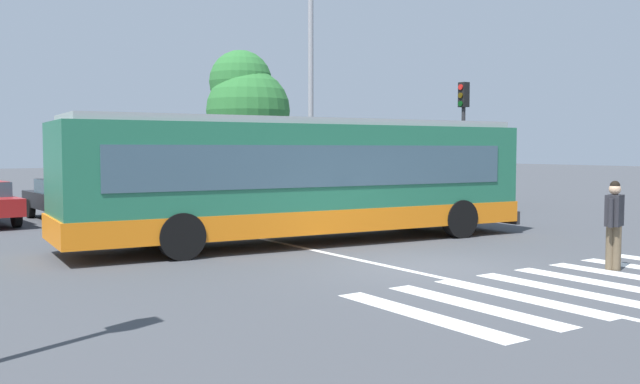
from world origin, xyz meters
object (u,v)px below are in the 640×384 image
(parked_car_black, at_px, (67,197))
(parked_car_blue, at_px, (277,188))
(pedestrian_crossing_street, at_px, (614,220))
(parked_car_teal, at_px, (215,191))
(twin_arm_street_lamp, at_px, (311,57))
(bus_stop_shelter, at_px, (439,147))
(parked_car_silver, at_px, (144,193))
(background_tree_right, at_px, (246,102))
(city_transit_bus, at_px, (304,179))
(traffic_light_far_corner, at_px, (463,125))

(parked_car_black, bearing_deg, parked_car_blue, 2.98)
(pedestrian_crossing_street, xyz_separation_m, parked_car_teal, (-0.74, 15.91, -0.20))
(twin_arm_street_lamp, bearing_deg, pedestrian_crossing_street, -99.22)
(bus_stop_shelter, bearing_deg, parked_car_black, 170.10)
(parked_car_black, bearing_deg, twin_arm_street_lamp, -10.94)
(parked_car_silver, relative_size, parked_car_blue, 1.02)
(parked_car_black, height_order, background_tree_right, background_tree_right)
(city_transit_bus, bearing_deg, bus_stop_shelter, 31.10)
(city_transit_bus, xyz_separation_m, traffic_light_far_corner, (9.34, 3.74, 1.60))
(city_transit_bus, relative_size, traffic_light_far_corner, 2.56)
(parked_car_black, distance_m, traffic_light_far_corner, 14.01)
(traffic_light_far_corner, bearing_deg, parked_car_blue, 128.73)
(parked_car_black, xyz_separation_m, parked_car_blue, (8.22, 0.43, 0.00))
(city_transit_bus, xyz_separation_m, parked_car_teal, (2.02, 9.26, -0.82))
(twin_arm_street_lamp, relative_size, background_tree_right, 1.30)
(parked_car_blue, distance_m, bus_stop_shelter, 6.86)
(city_transit_bus, bearing_deg, pedestrian_crossing_street, -67.45)
(twin_arm_street_lamp, bearing_deg, parked_car_teal, 147.54)
(parked_car_silver, height_order, twin_arm_street_lamp, twin_arm_street_lamp)
(parked_car_teal, xyz_separation_m, bus_stop_shelter, (8.76, -2.76, 1.65))
(pedestrian_crossing_street, distance_m, parked_car_blue, 16.19)
(city_transit_bus, height_order, parked_car_black, city_transit_bus)
(parked_car_black, height_order, parked_car_silver, same)
(background_tree_right, bearing_deg, parked_car_black, -144.48)
(parked_car_silver, distance_m, traffic_light_far_corner, 11.81)
(traffic_light_far_corner, relative_size, background_tree_right, 0.65)
(pedestrian_crossing_street, height_order, parked_car_blue, pedestrian_crossing_street)
(city_transit_bus, xyz_separation_m, parked_car_blue, (4.79, 9.41, -0.82))
(city_transit_bus, relative_size, twin_arm_street_lamp, 1.29)
(parked_car_blue, height_order, twin_arm_street_lamp, twin_arm_street_lamp)
(bus_stop_shelter, bearing_deg, parked_car_teal, 162.50)
(city_transit_bus, bearing_deg, parked_car_teal, 77.71)
(parked_car_black, bearing_deg, parked_car_silver, 11.76)
(parked_car_black, xyz_separation_m, twin_arm_street_lamp, (8.47, -1.64, 4.97))
(bus_stop_shelter, bearing_deg, pedestrian_crossing_street, -121.36)
(pedestrian_crossing_street, bearing_deg, traffic_light_far_corner, 57.67)
(parked_car_black, bearing_deg, city_transit_bus, -69.09)
(parked_car_teal, bearing_deg, parked_car_silver, 173.65)
(parked_car_blue, distance_m, twin_arm_street_lamp, 5.39)
(parked_car_black, height_order, bus_stop_shelter, bus_stop_shelter)
(parked_car_blue, relative_size, bus_stop_shelter, 0.94)
(traffic_light_far_corner, bearing_deg, parked_car_teal, 142.95)
(pedestrian_crossing_street, bearing_deg, bus_stop_shelter, 58.64)
(parked_car_silver, height_order, parked_car_teal, same)
(city_transit_bus, height_order, pedestrian_crossing_street, city_transit_bus)
(traffic_light_far_corner, distance_m, background_tree_right, 13.12)
(parked_car_silver, xyz_separation_m, bus_stop_shelter, (11.43, -3.06, 1.65))
(city_transit_bus, bearing_deg, parked_car_silver, 93.90)
(parked_car_blue, height_order, background_tree_right, background_tree_right)
(city_transit_bus, height_order, bus_stop_shelter, bus_stop_shelter)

